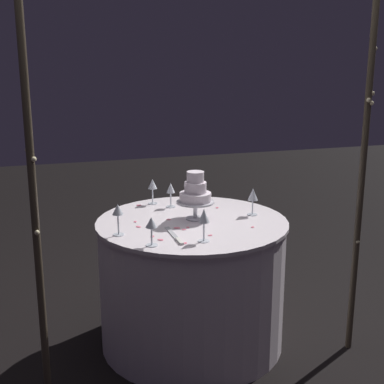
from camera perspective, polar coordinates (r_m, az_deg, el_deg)
ground_plane at (r=3.32m, az=0.00°, el=-15.79°), size 12.00×12.00×0.00m
decorative_arch at (r=2.54m, az=2.50°, el=11.96°), size 1.79×0.06×2.48m
main_table at (r=3.15m, az=0.00°, el=-9.76°), size 1.11×1.11×0.76m
tiered_cake at (r=3.00m, az=0.36°, el=-0.09°), size 0.22×0.22×0.28m
wine_glass_0 at (r=3.34m, az=-4.33°, el=0.73°), size 0.06×0.06×0.16m
wine_glass_1 at (r=3.11m, az=6.65°, el=-0.38°), size 0.06×0.06×0.16m
wine_glass_2 at (r=3.26m, az=-2.34°, el=0.27°), size 0.06×0.06×0.15m
wine_glass_3 at (r=2.64m, az=1.30°, el=-2.81°), size 0.06×0.06×0.17m
wine_glass_4 at (r=2.59m, az=-4.45°, el=-3.54°), size 0.06×0.06×0.15m
wine_glass_5 at (r=2.76m, az=-8.08°, el=-2.13°), size 0.06×0.06×0.17m
cake_knife at (r=2.74m, az=-1.86°, el=-4.86°), size 0.02×0.30×0.01m
rose_petal_0 at (r=3.43m, az=-1.18°, el=-0.94°), size 0.03×0.04×0.00m
rose_petal_1 at (r=3.34m, az=-5.79°, el=-1.43°), size 0.04×0.03×0.00m
rose_petal_2 at (r=3.01m, az=-6.20°, el=-3.22°), size 0.02×0.03×0.00m
rose_petal_3 at (r=2.91m, az=6.62°, el=-3.81°), size 0.03×0.03×0.00m
rose_petal_4 at (r=2.70m, az=-3.46°, el=-5.21°), size 0.04×0.04×0.00m
rose_petal_5 at (r=2.65m, az=-0.81°, el=-5.59°), size 0.04×0.03×0.00m
rose_petal_6 at (r=3.03m, az=-2.55°, el=-3.00°), size 0.04×0.04×0.00m
rose_petal_7 at (r=2.75m, az=-4.34°, el=-4.84°), size 0.03×0.03×0.00m
rose_petal_8 at (r=2.89m, az=-0.46°, el=-3.87°), size 0.02×0.03×0.00m
rose_petal_9 at (r=2.91m, az=-5.86°, el=-3.77°), size 0.04×0.04×0.00m
rose_petal_10 at (r=3.27m, az=2.76°, el=-1.71°), size 0.03×0.03×0.00m
rose_petal_11 at (r=2.76m, az=2.00°, el=-4.72°), size 0.03×0.02×0.00m
rose_petal_12 at (r=2.85m, az=-0.88°, el=-4.10°), size 0.03×0.02×0.00m
rose_petal_13 at (r=2.88m, az=-1.65°, el=-3.93°), size 0.04×0.04×0.00m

